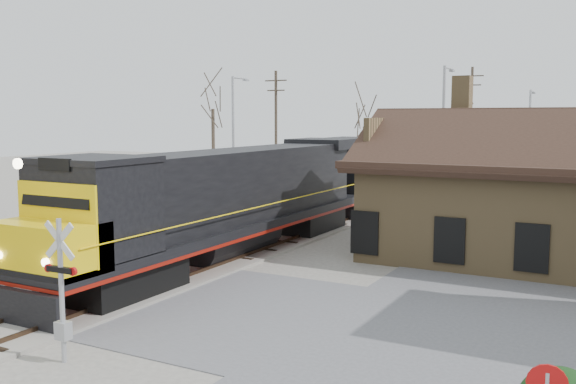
% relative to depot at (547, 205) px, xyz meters
% --- Properties ---
extents(ground, '(140.00, 140.00, 0.00)m').
position_rel_depot_xyz_m(ground, '(-11.99, -12.00, -2.41)').
color(ground, '#A8A398').
rests_on(ground, ground).
extents(road, '(60.00, 9.00, 0.03)m').
position_rel_depot_xyz_m(road, '(-11.99, -12.00, -2.39)').
color(road, '#59595E').
rests_on(road, ground).
extents(track_main, '(3.40, 90.00, 0.24)m').
position_rel_depot_xyz_m(track_main, '(-11.99, 3.00, -2.34)').
color(track_main, '#A8A398').
rests_on(track_main, ground).
extents(track_siding, '(3.40, 90.00, 0.24)m').
position_rel_depot_xyz_m(track_siding, '(-16.49, 3.00, -2.34)').
color(track_siding, '#A8A398').
rests_on(track_siding, ground).
extents(depot, '(15.20, 9.31, 7.90)m').
position_rel_depot_xyz_m(depot, '(0.00, 0.00, 0.00)').
color(depot, olive).
rests_on(depot, ground).
extents(locomotive_lead, '(3.25, 21.77, 4.84)m').
position_rel_depot_xyz_m(locomotive_lead, '(-11.99, -6.22, 0.13)').
color(locomotive_lead, black).
rests_on(locomotive_lead, ground).
extents(locomotive_trailing, '(3.25, 21.77, 4.58)m').
position_rel_depot_xyz_m(locomotive_trailing, '(-11.99, 15.83, 0.13)').
color(locomotive_trailing, black).
rests_on(locomotive_trailing, ground).
extents(crossbuck_near, '(1.03, 0.27, 3.60)m').
position_rel_depot_xyz_m(crossbuck_near, '(-9.02, -17.62, -0.69)').
color(crossbuck_near, '#A5A8AD').
rests_on(crossbuck_near, ground).
extents(crossbuck_far, '(1.06, 0.41, 3.82)m').
position_rel_depot_xyz_m(crossbuck_far, '(-18.00, -7.29, -0.60)').
color(crossbuck_far, '#A5A8AD').
rests_on(crossbuck_far, ground).
extents(streetlight_a, '(0.25, 2.04, 8.80)m').
position_rel_depot_xyz_m(streetlight_a, '(-21.14, 8.66, 2.53)').
color(streetlight_a, '#A5A8AD').
rests_on(streetlight_a, ground).
extents(streetlight_b, '(0.25, 2.04, 8.99)m').
position_rel_depot_xyz_m(streetlight_b, '(-6.80, 9.06, 2.63)').
color(streetlight_b, '#A5A8AD').
rests_on(streetlight_b, ground).
extents(streetlight_c, '(0.25, 2.04, 8.13)m').
position_rel_depot_xyz_m(streetlight_c, '(-4.21, 24.67, 2.19)').
color(streetlight_c, '#A5A8AD').
rests_on(streetlight_c, ground).
extents(utility_pole_a, '(2.00, 0.24, 9.82)m').
position_rel_depot_xyz_m(utility_pole_a, '(-23.14, 18.00, 2.73)').
color(utility_pole_a, '#382D23').
rests_on(utility_pole_a, ground).
extents(utility_pole_b, '(2.00, 0.24, 10.47)m').
position_rel_depot_xyz_m(utility_pole_b, '(-9.96, 30.14, 3.06)').
color(utility_pole_b, '#382D23').
rests_on(utility_pole_b, ground).
extents(tree_a, '(4.52, 4.52, 11.07)m').
position_rel_depot_xyz_m(tree_a, '(-30.74, 19.81, 5.47)').
color(tree_a, '#382D23').
rests_on(tree_a, ground).
extents(tree_b, '(3.45, 3.45, 8.45)m').
position_rel_depot_xyz_m(tree_b, '(-19.03, 27.37, 3.60)').
color(tree_b, '#382D23').
rests_on(tree_b, ground).
extents(tree_c, '(4.18, 4.18, 10.24)m').
position_rel_depot_xyz_m(tree_c, '(-11.95, 36.74, 4.88)').
color(tree_c, '#382D23').
rests_on(tree_c, ground).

